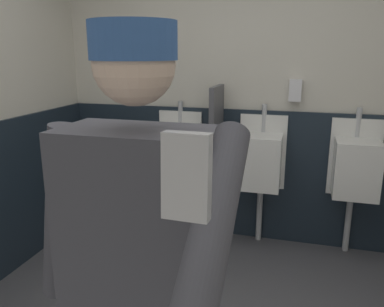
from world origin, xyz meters
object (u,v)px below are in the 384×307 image
at_px(urinal_middle, 261,160).
at_px(urinal_right, 356,167).
at_px(urinal_left, 177,154).
at_px(person, 141,276).
at_px(cell_phone, 186,177).
at_px(soap_dispenser, 295,90).

distance_m(urinal_middle, urinal_right, 0.75).
relative_size(urinal_left, person, 0.71).
xyz_separation_m(urinal_left, cell_phone, (0.92, -2.78, 0.75)).
distance_m(urinal_right, soap_dispenser, 0.78).
height_order(person, soap_dispenser, person).
height_order(urinal_right, cell_phone, cell_phone).
xyz_separation_m(urinal_right, cell_phone, (-0.58, -2.78, 0.75)).
bearing_deg(urinal_middle, soap_dispenser, 26.21).
bearing_deg(urinal_middle, urinal_left, 180.00).
bearing_deg(cell_phone, urinal_left, 110.45).
relative_size(person, soap_dispenser, 9.71).
relative_size(urinal_left, cell_phone, 11.27).
relative_size(urinal_right, person, 0.71).
relative_size(urinal_left, soap_dispenser, 6.89).
height_order(urinal_left, urinal_right, same).
relative_size(urinal_middle, soap_dispenser, 6.89).
xyz_separation_m(urinal_right, soap_dispenser, (-0.51, 0.12, 0.59)).
bearing_deg(person, urinal_right, 69.18).
distance_m(urinal_right, cell_phone, 2.94).
xyz_separation_m(urinal_middle, cell_phone, (0.17, -2.78, 0.75)).
distance_m(urinal_left, urinal_right, 1.50).
distance_m(person, cell_phone, 0.76).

